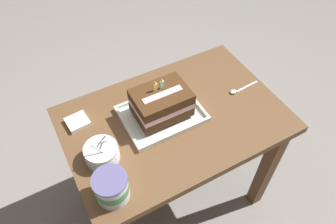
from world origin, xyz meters
name	(u,v)px	position (x,y,z in m)	size (l,w,h in m)	color
ground_plane	(173,194)	(0.00, 0.00, 0.00)	(8.00, 8.00, 0.00)	gray
dining_table	(174,136)	(0.00, 0.00, 0.59)	(0.94, 0.63, 0.72)	brown
foil_tray	(162,114)	(-0.04, 0.04, 0.73)	(0.34, 0.25, 0.02)	silver
birthday_cake	(161,103)	(-0.04, 0.04, 0.81)	(0.23, 0.16, 0.17)	#472B15
bowl_stack	(102,153)	(-0.34, -0.05, 0.76)	(0.13, 0.13, 0.13)	white
ice_cream_tub	(111,187)	(-0.37, -0.21, 0.78)	(0.12, 0.12, 0.12)	white
serving_spoon_near_tray	(237,91)	(0.33, 0.00, 0.73)	(0.16, 0.03, 0.01)	silver
napkin_pile	(78,122)	(-0.37, 0.17, 0.73)	(0.10, 0.09, 0.02)	silver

